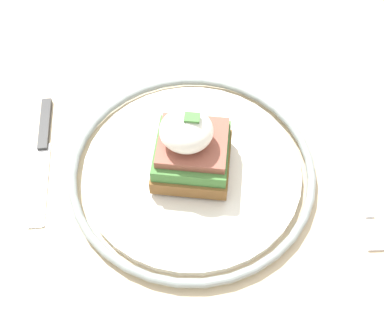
% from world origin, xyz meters
% --- Properties ---
extents(dining_table, '(0.85, 0.74, 0.76)m').
position_xyz_m(dining_table, '(0.00, 0.00, 0.62)').
color(dining_table, '#C6B28E').
rests_on(dining_table, ground_plane).
extents(plate, '(0.29, 0.29, 0.02)m').
position_xyz_m(plate, '(-0.03, 0.02, 0.77)').
color(plate, silver).
rests_on(plate, dining_table).
extents(sandwich, '(0.09, 0.08, 0.09)m').
position_xyz_m(sandwich, '(-0.02, 0.02, 0.81)').
color(sandwich, brown).
rests_on(sandwich, plate).
extents(fork, '(0.04, 0.16, 0.00)m').
position_xyz_m(fork, '(-0.22, 0.03, 0.76)').
color(fork, silver).
rests_on(fork, dining_table).
extents(knife, '(0.05, 0.18, 0.01)m').
position_xyz_m(knife, '(0.16, 0.01, 0.76)').
color(knife, '#2D2D2D').
rests_on(knife, dining_table).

